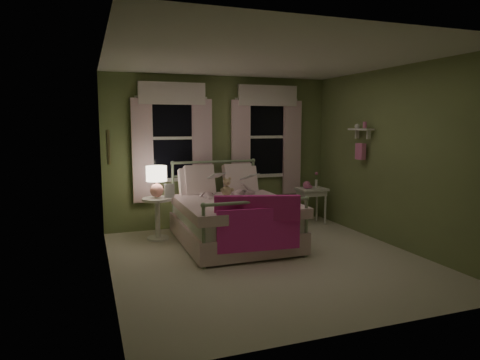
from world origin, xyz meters
name	(u,v)px	position (x,y,z in m)	size (l,w,h in m)	color
room_shell	(269,162)	(0.00, 0.00, 1.30)	(4.20, 4.20, 4.20)	beige
bed	(232,218)	(-0.18, 0.93, 0.38)	(1.58, 2.04, 1.18)	white
pink_throw	(258,217)	(-0.18, -0.10, 0.61)	(1.10, 0.41, 0.71)	#D72A8B
child_left	(206,178)	(-0.46, 1.35, 0.95)	(0.28, 0.18, 0.76)	#F7D1DD
child_right	(240,177)	(0.10, 1.35, 0.94)	(0.36, 0.28, 0.74)	#F7D1DD
book_left	(211,179)	(-0.46, 1.10, 0.96)	(0.20, 0.27, 0.03)	beige
book_right	(246,180)	(0.10, 1.10, 0.92)	(0.20, 0.27, 0.02)	beige
teddy_bear	(227,188)	(-0.18, 1.19, 0.79)	(0.22, 0.17, 0.29)	tan
nightstand_left	(157,213)	(-1.21, 1.51, 0.42)	(0.46, 0.46, 0.65)	white
table_lamp	(157,178)	(-1.21, 1.51, 0.95)	(0.32, 0.32, 0.48)	pink
book_nightstand	(164,198)	(-1.11, 1.43, 0.66)	(0.16, 0.22, 0.02)	beige
nightstand_right	(312,194)	(1.54, 1.61, 0.55)	(0.50, 0.40, 0.64)	white
pink_toy	(307,185)	(1.44, 1.60, 0.71)	(0.14, 0.18, 0.14)	pink
bud_vase	(316,180)	(1.66, 1.66, 0.79)	(0.06, 0.06, 0.28)	white
window_left	(173,134)	(-0.85, 2.03, 1.62)	(1.34, 0.13, 1.96)	black
window_right	(267,133)	(0.85, 2.03, 1.62)	(1.34, 0.13, 1.96)	black
wall_shelf	(361,141)	(1.90, 0.70, 1.52)	(0.15, 0.50, 0.60)	white
framed_picture	(108,147)	(-1.95, 0.60, 1.50)	(0.03, 0.32, 0.42)	beige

